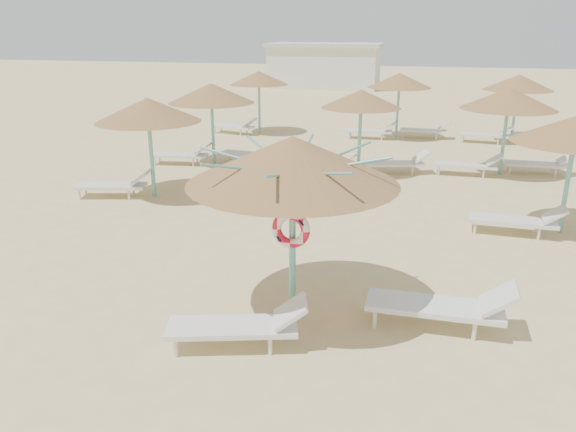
# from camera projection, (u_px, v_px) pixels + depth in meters

# --- Properties ---
(ground) EXTENTS (120.00, 120.00, 0.00)m
(ground) POSITION_uv_depth(u_px,v_px,m) (294.00, 315.00, 9.26)
(ground) COLOR #DAC385
(ground) RESTS_ON ground
(main_palapa) EXTENTS (3.30, 3.30, 2.96)m
(main_palapa) POSITION_uv_depth(u_px,v_px,m) (293.00, 161.00, 8.55)
(main_palapa) COLOR #65B0AE
(main_palapa) RESTS_ON ground
(lounger_main_a) EXTENTS (2.15, 1.17, 0.75)m
(lounger_main_a) POSITION_uv_depth(u_px,v_px,m) (242.00, 325.00, 8.26)
(lounger_main_a) COLOR silver
(lounger_main_a) RESTS_ON ground
(lounger_main_b) EXTENTS (2.26, 0.70, 0.82)m
(lounger_main_b) POSITION_uv_depth(u_px,v_px,m) (444.00, 306.00, 8.75)
(lounger_main_b) COLOR silver
(lounger_main_b) RESTS_ON ground
(palapa_field) EXTENTS (14.94, 13.55, 2.72)m
(palapa_field) POSITION_uv_depth(u_px,v_px,m) (368.00, 96.00, 18.49)
(palapa_field) COLOR #65B0AE
(palapa_field) RESTS_ON ground
(service_hut) EXTENTS (8.40, 4.40, 3.25)m
(service_hut) POSITION_uv_depth(u_px,v_px,m) (325.00, 65.00, 42.24)
(service_hut) COLOR silver
(service_hut) RESTS_ON ground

